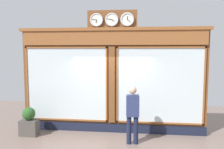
# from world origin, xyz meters

# --- Properties ---
(shop_facade) EXTENTS (6.18, 0.42, 3.99)m
(shop_facade) POSITION_xyz_m (-0.00, -0.13, 1.74)
(shop_facade) COLOR brown
(shop_facade) RESTS_ON ground_plane
(pedestrian) EXTENTS (0.38, 0.26, 1.69)m
(pedestrian) POSITION_xyz_m (-0.71, 0.92, 0.93)
(pedestrian) COLOR #191E38
(pedestrian) RESTS_ON ground_plane
(planter_box) EXTENTS (0.56, 0.36, 0.50)m
(planter_box) POSITION_xyz_m (2.60, 0.62, 0.25)
(planter_box) COLOR #4C4742
(planter_box) RESTS_ON ground_plane
(planter_shrub) EXTENTS (0.41, 0.41, 0.41)m
(planter_shrub) POSITION_xyz_m (2.60, 0.62, 0.71)
(planter_shrub) COLOR #285623
(planter_shrub) RESTS_ON planter_box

